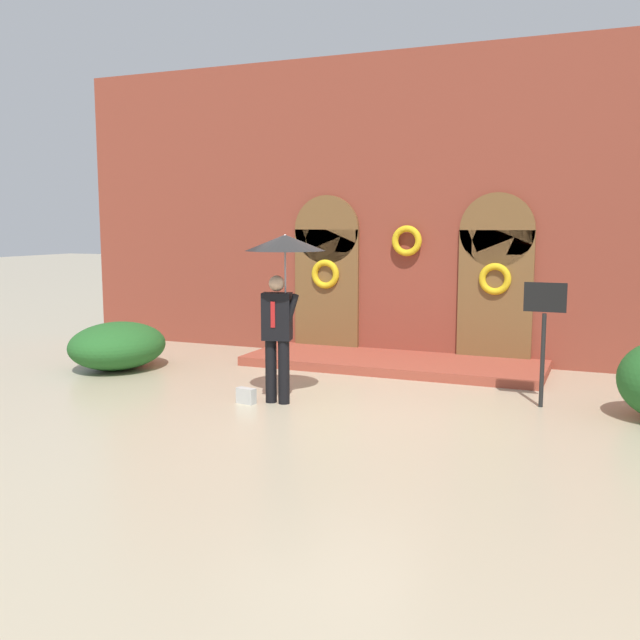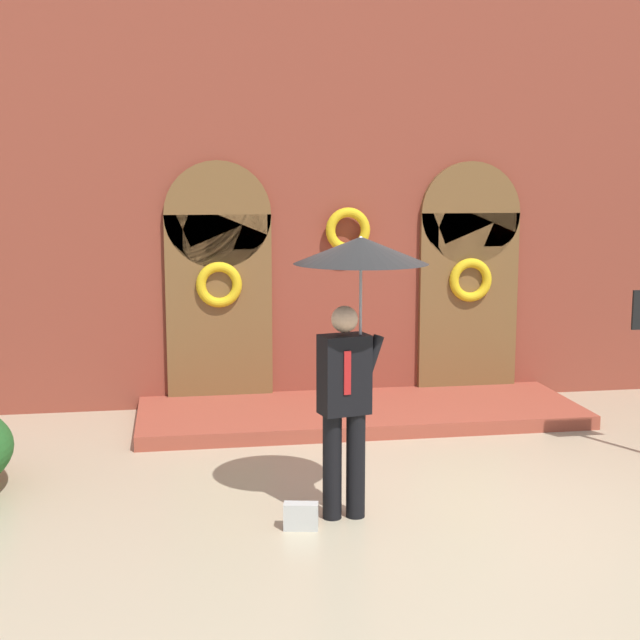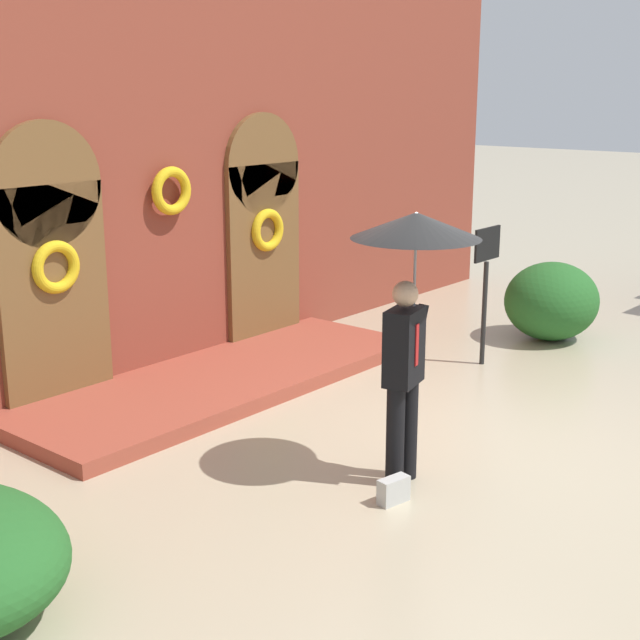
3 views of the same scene
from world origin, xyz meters
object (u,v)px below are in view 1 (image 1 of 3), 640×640
at_px(person_with_umbrella, 283,267).
at_px(handbag, 246,396).
at_px(sign_post, 544,323).
at_px(shrub_left, 118,346).

relative_size(person_with_umbrella, handbag, 8.44).
distance_m(person_with_umbrella, handbag, 1.88).
bearing_deg(person_with_umbrella, sign_post, 19.37).
relative_size(person_with_umbrella, shrub_left, 1.30).
xyz_separation_m(handbag, shrub_left, (-3.22, 1.30, 0.30)).
bearing_deg(shrub_left, person_with_umbrella, -16.51).
height_order(person_with_umbrella, sign_post, person_with_umbrella).
distance_m(sign_post, shrub_left, 7.11).
distance_m(person_with_umbrella, sign_post, 3.64).
height_order(handbag, shrub_left, shrub_left).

